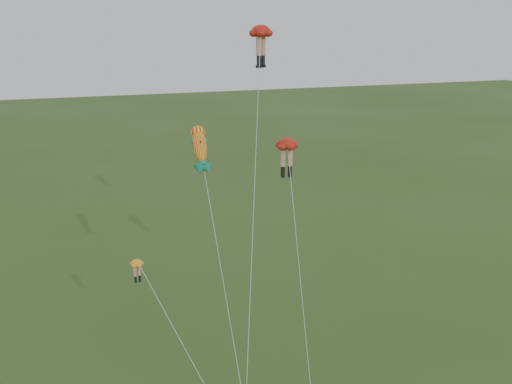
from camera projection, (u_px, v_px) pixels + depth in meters
name	position (u px, v px, depth m)	size (l,w,h in m)	color
legs_kite_red_high	(261.00, 38.00, 37.39)	(6.95, 15.15, 21.24)	#B01C12
legs_kite_red_mid	(287.00, 151.00, 34.09)	(2.06, 8.50, 14.80)	#B01C12
legs_kite_yellow	(145.00, 279.00, 31.96)	(4.67, 10.37, 8.53)	orange
fish_kite	(200.00, 146.00, 32.55)	(1.10, 9.57, 15.92)	yellow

